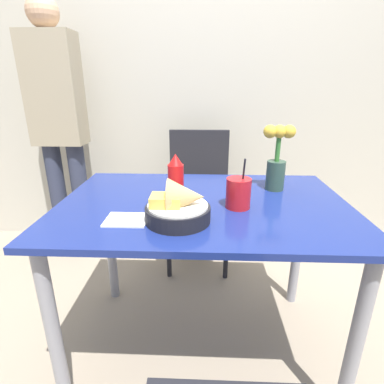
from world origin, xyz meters
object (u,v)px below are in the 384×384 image
flower_vase (277,158)px  ketchup_bottle (176,178)px  drink_cup (238,194)px  person_standing (58,120)px  chair_far_window (199,185)px  food_basket (180,206)px

flower_vase → ketchup_bottle: bearing=-160.7°
drink_cup → person_standing: bearing=141.0°
flower_vase → drink_cup: bearing=-130.4°
flower_vase → person_standing: (-1.25, 0.65, 0.09)m
chair_far_window → person_standing: size_ratio=0.54×
flower_vase → person_standing: bearing=152.7°
chair_far_window → person_standing: 1.00m
ketchup_bottle → drink_cup: bearing=-15.7°
chair_far_window → drink_cup: drink_cup is taller
ketchup_bottle → flower_vase: size_ratio=0.67×
drink_cup → person_standing: 1.39m
food_basket → ketchup_bottle: bearing=98.9°
drink_cup → flower_vase: 0.30m
ketchup_bottle → flower_vase: bearing=19.3°
drink_cup → chair_far_window: bearing=100.9°
ketchup_bottle → person_standing: (-0.83, 0.80, 0.14)m
chair_far_window → drink_cup: bearing=-79.1°
chair_far_window → flower_vase: (0.35, -0.64, 0.34)m
food_basket → person_standing: size_ratio=0.13×
food_basket → flower_vase: bearing=41.5°
drink_cup → person_standing: (-1.07, 0.86, 0.17)m
ketchup_bottle → flower_vase: (0.43, 0.15, 0.05)m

